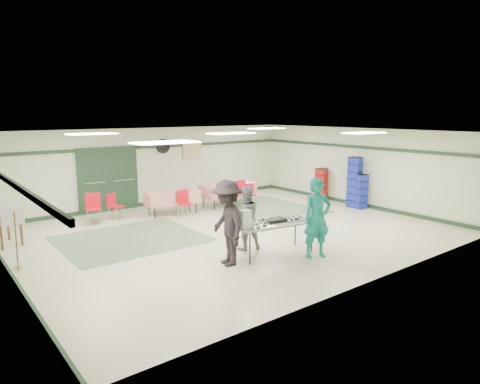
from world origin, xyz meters
TOP-DOWN VIEW (x-y plane):
  - floor at (0.00, 0.00)m, footprint 11.00×11.00m
  - ceiling at (0.00, 0.00)m, footprint 11.00×11.00m
  - wall_back at (0.00, 4.50)m, footprint 11.00×0.00m
  - wall_front at (0.00, -4.50)m, footprint 11.00×0.00m
  - wall_left at (-5.50, 0.00)m, footprint 0.00×9.00m
  - wall_right at (5.50, 0.00)m, footprint 0.00×9.00m
  - trim_back at (0.00, 4.47)m, footprint 11.00×0.06m
  - baseboard_back at (0.00, 4.47)m, footprint 11.00×0.06m
  - trim_left at (-5.47, 0.00)m, footprint 0.06×9.00m
  - baseboard_left at (-5.47, 0.00)m, footprint 0.06×9.00m
  - trim_right at (5.47, 0.00)m, footprint 0.06×9.00m
  - baseboard_right at (5.47, 0.00)m, footprint 0.06×9.00m
  - green_patch_a at (-2.50, 1.00)m, footprint 3.50×3.00m
  - green_patch_b at (2.80, 1.50)m, footprint 2.50×3.50m
  - double_door_left at (-2.20, 4.44)m, footprint 0.90×0.06m
  - double_door_right at (-1.25, 4.44)m, footprint 0.90×0.06m
  - door_frame at (-1.73, 4.42)m, footprint 2.00×0.03m
  - wall_fan at (0.30, 4.44)m, footprint 0.50×0.10m
  - scroll_banner at (1.50, 4.44)m, footprint 0.80×0.02m
  - serving_table at (-0.37, -2.15)m, footprint 2.03×1.05m
  - sheet_tray_right at (0.20, -2.25)m, footprint 0.65×0.53m
  - sheet_tray_mid at (-0.46, -2.01)m, footprint 0.58×0.47m
  - sheet_tray_left at (-0.89, -2.30)m, footprint 0.63×0.51m
  - baking_pan at (-0.33, -2.12)m, footprint 0.53×0.37m
  - foam_box_stack at (-1.22, -2.16)m, footprint 0.24×0.23m
  - volunteer_teal at (0.27, -2.86)m, footprint 0.76×0.62m
  - volunteer_grey at (-0.65, -1.44)m, footprint 0.88×0.77m
  - volunteer_dark at (-1.62, -2.04)m, footprint 0.94×1.32m
  - dining_table_a at (1.91, 2.78)m, footprint 1.95×0.87m
  - dining_table_b at (-0.29, 2.78)m, footprint 1.75×0.94m
  - chair_a at (2.06, 2.22)m, footprint 0.50×0.50m
  - chair_b at (1.36, 2.22)m, footprint 0.47×0.47m
  - chair_c at (2.43, 2.20)m, footprint 0.46×0.46m
  - chair_d at (-0.20, 2.21)m, footprint 0.44×0.44m
  - chair_loose_a at (-2.05, 3.25)m, footprint 0.50×0.50m
  - chair_loose_b at (-2.73, 3.07)m, footprint 0.53×0.53m
  - crate_stack_blue_a at (5.15, -0.39)m, footprint 0.43×0.43m
  - crate_stack_red at (5.15, 1.35)m, footprint 0.44×0.44m
  - crate_stack_blue_b at (5.15, -0.13)m, footprint 0.45×0.45m
  - printer_table at (-5.15, 2.43)m, footprint 0.77×1.01m
  - office_printer at (-5.15, 1.45)m, footprint 0.52×0.47m
  - broom at (-5.23, 0.49)m, footprint 0.05×0.20m

SIDE VIEW (x-z plane):
  - floor at x=0.00m, z-range 0.00..0.00m
  - green_patch_a at x=-2.50m, z-range 0.00..0.01m
  - green_patch_b at x=2.80m, z-range 0.00..0.01m
  - baseboard_back at x=0.00m, z-range 0.00..0.12m
  - baseboard_left at x=-5.47m, z-range 0.00..0.12m
  - baseboard_right at x=5.47m, z-range 0.00..0.12m
  - chair_c at x=2.43m, z-range 0.08..0.86m
  - chair_loose_a at x=-2.05m, z-range 0.09..0.89m
  - chair_d at x=-0.20m, z-range 0.09..0.94m
  - chair_b at x=1.36m, z-range 0.10..0.98m
  - chair_loose_b at x=-2.73m, z-range 0.10..1.02m
  - chair_a at x=2.06m, z-range 0.11..1.03m
  - dining_table_b at x=-0.29m, z-range 0.19..0.95m
  - dining_table_a at x=1.91m, z-range 0.19..0.95m
  - crate_stack_blue_a at x=5.15m, z-range 0.00..1.18m
  - crate_stack_red at x=5.15m, z-range 0.00..1.19m
  - broom at x=-5.23m, z-range 0.03..1.24m
  - printer_table at x=-5.15m, z-range 0.27..1.01m
  - serving_table at x=-0.37m, z-range 0.34..1.10m
  - volunteer_grey at x=-0.65m, z-range 0.00..1.53m
  - sheet_tray_right at x=0.20m, z-range 0.76..0.78m
  - sheet_tray_mid at x=-0.46m, z-range 0.76..0.78m
  - sheet_tray_left at x=-0.89m, z-range 0.76..0.78m
  - baking_pan at x=-0.33m, z-range 0.76..0.84m
  - crate_stack_blue_b at x=5.15m, z-range 0.00..1.74m
  - volunteer_teal at x=0.27m, z-range 0.00..1.80m
  - volunteer_dark at x=-1.62m, z-range 0.00..1.85m
  - office_printer at x=-5.15m, z-range 0.74..1.12m
  - foam_box_stack at x=-1.22m, z-range 0.76..1.16m
  - double_door_left at x=-2.20m, z-range 0.00..2.10m
  - double_door_right at x=-1.25m, z-range 0.00..2.10m
  - door_frame at x=-1.73m, z-range -0.02..2.12m
  - wall_back at x=0.00m, z-range -4.15..6.85m
  - wall_front at x=0.00m, z-range -4.15..6.85m
  - wall_left at x=-5.50m, z-range -3.15..5.85m
  - wall_right at x=5.50m, z-range -3.15..5.85m
  - scroll_banner at x=1.50m, z-range 1.55..2.15m
  - trim_back at x=0.00m, z-range 2.00..2.10m
  - trim_left at x=-5.47m, z-range 2.00..2.10m
  - trim_right at x=5.47m, z-range 2.00..2.10m
  - wall_fan at x=0.30m, z-range 1.80..2.30m
  - ceiling at x=0.00m, z-range 2.70..2.70m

